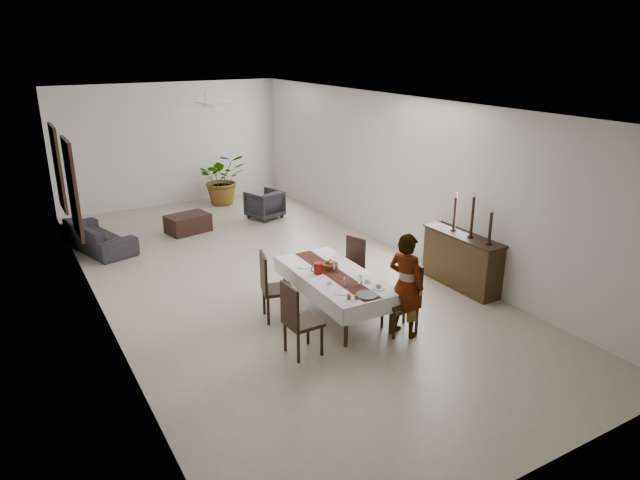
{
  "coord_description": "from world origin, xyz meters",
  "views": [
    {
      "loc": [
        -4.16,
        -9.01,
        4.2
      ],
      "look_at": [
        0.36,
        -1.25,
        1.05
      ],
      "focal_mm": 32.0,
      "sensor_mm": 36.0,
      "label": 1
    }
  ],
  "objects_px": {
    "sideboard_body": "(462,262)",
    "woman": "(406,285)",
    "dining_table_top": "(334,276)",
    "sofa": "(98,235)",
    "red_pitcher": "(318,268)"
  },
  "relations": [
    {
      "from": "red_pitcher",
      "to": "sideboard_body",
      "type": "height_order",
      "value": "sideboard_body"
    },
    {
      "from": "dining_table_top",
      "to": "sofa",
      "type": "distance_m",
      "value": 5.82
    },
    {
      "from": "red_pitcher",
      "to": "sideboard_body",
      "type": "bearing_deg",
      "value": -7.93
    },
    {
      "from": "woman",
      "to": "sofa",
      "type": "xyz_separation_m",
      "value": [
        -3.29,
        6.24,
        -0.5
      ]
    },
    {
      "from": "red_pitcher",
      "to": "woman",
      "type": "xyz_separation_m",
      "value": [
        0.76,
        -1.27,
        0.03
      ]
    },
    {
      "from": "red_pitcher",
      "to": "sideboard_body",
      "type": "distance_m",
      "value": 2.78
    },
    {
      "from": "dining_table_top",
      "to": "red_pitcher",
      "type": "xyz_separation_m",
      "value": [
        -0.22,
        0.14,
        0.12
      ]
    },
    {
      "from": "woman",
      "to": "sofa",
      "type": "height_order",
      "value": "woman"
    },
    {
      "from": "red_pitcher",
      "to": "sofa",
      "type": "height_order",
      "value": "red_pitcher"
    },
    {
      "from": "red_pitcher",
      "to": "woman",
      "type": "bearing_deg",
      "value": -59.01
    },
    {
      "from": "sofa",
      "to": "red_pitcher",
      "type": "bearing_deg",
      "value": -168.8
    },
    {
      "from": "woman",
      "to": "red_pitcher",
      "type": "bearing_deg",
      "value": 11.54
    },
    {
      "from": "sideboard_body",
      "to": "woman",
      "type": "bearing_deg",
      "value": -155.85
    },
    {
      "from": "red_pitcher",
      "to": "woman",
      "type": "height_order",
      "value": "woman"
    },
    {
      "from": "dining_table_top",
      "to": "sofa",
      "type": "relative_size",
      "value": 1.07
    }
  ]
}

